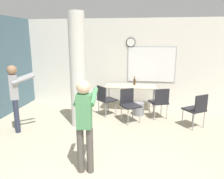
{
  "coord_description": "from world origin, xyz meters",
  "views": [
    {
      "loc": [
        0.44,
        -2.14,
        2.19
      ],
      "look_at": [
        -0.25,
        2.57,
        1.06
      ],
      "focal_mm": 35.0,
      "sensor_mm": 36.0,
      "label": 1
    }
  ],
  "objects": [
    {
      "name": "chair_table_front",
      "position": [
        0.09,
        3.41,
        0.51
      ],
      "size": [
        0.61,
        0.61,
        0.87
      ],
      "color": "#232328",
      "rests_on": "ground_plane"
    },
    {
      "name": "person_playing_front",
      "position": [
        -0.47,
        1.04,
        0.92
      ],
      "size": [
        0.38,
        0.61,
        1.56
      ],
      "color": "#514C47",
      "rests_on": "ground_plane"
    },
    {
      "name": "bottle_on_table",
      "position": [
        0.16,
        4.59,
        0.85
      ],
      "size": [
        0.07,
        0.07,
        0.27
      ],
      "color": "#4C3319",
      "rests_on": "folding_table"
    },
    {
      "name": "wall_back",
      "position": [
        0.01,
        5.06,
        1.4
      ],
      "size": [
        8.0,
        0.15,
        2.8
      ],
      "color": "silver",
      "rests_on": "ground_plane"
    },
    {
      "name": "chair_mid_room",
      "position": [
        1.75,
        3.22,
        0.51
      ],
      "size": [
        0.61,
        0.61,
        0.87
      ],
      "color": "#232328",
      "rests_on": "ground_plane"
    },
    {
      "name": "person_watching_back",
      "position": [
        -2.49,
        2.39,
        0.94
      ],
      "size": [
        0.64,
        0.56,
        1.59
      ],
      "color": "#2D3347",
      "rests_on": "ground_plane"
    },
    {
      "name": "chair_table_left",
      "position": [
        -0.63,
        3.79,
        0.51
      ],
      "size": [
        0.62,
        0.62,
        0.87
      ],
      "color": "#232328",
      "rests_on": "ground_plane"
    },
    {
      "name": "chair_table_right",
      "position": [
        0.9,
        3.73,
        0.51
      ],
      "size": [
        0.57,
        0.57,
        0.87
      ],
      "color": "#232328",
      "rests_on": "ground_plane"
    },
    {
      "name": "support_pillar",
      "position": [
        -1.15,
        2.97,
        1.4
      ],
      "size": [
        0.39,
        0.39,
        2.8
      ],
      "color": "silver",
      "rests_on": "ground_plane"
    },
    {
      "name": "folding_table",
      "position": [
        0.05,
        4.44,
        0.69
      ],
      "size": [
        1.56,
        0.67,
        0.75
      ],
      "color": "beige",
      "rests_on": "ground_plane"
    },
    {
      "name": "waste_bin",
      "position": [
        0.33,
        3.93,
        0.18
      ],
      "size": [
        0.31,
        0.31,
        0.37
      ],
      "color": "gray",
      "rests_on": "ground_plane"
    }
  ]
}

